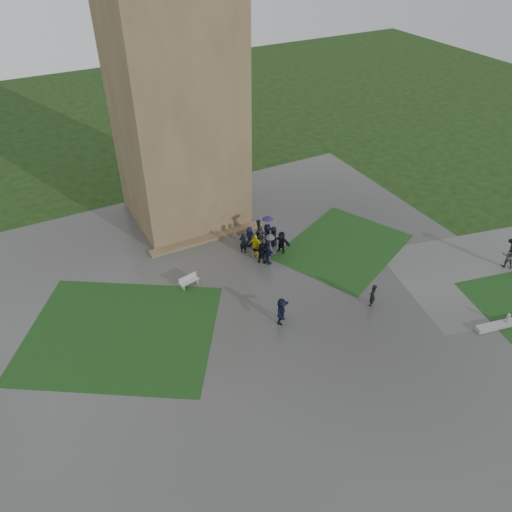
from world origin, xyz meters
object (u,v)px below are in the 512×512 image
bench (189,281)px  pedestrian_mid (281,311)px  pedestrian_path (510,252)px  pedestrian_near (372,295)px  tower (176,104)px

bench → pedestrian_mid: pedestrian_mid is taller
bench → pedestrian_path: (20.34, -8.41, 0.82)m
bench → pedestrian_near: pedestrian_near is taller
pedestrian_mid → bench: bearing=78.1°
bench → pedestrian_path: 22.03m
pedestrian_mid → pedestrian_near: (5.81, -1.36, -0.10)m
pedestrian_near → bench: bearing=-71.4°
tower → bench: (-3.24, -8.82, -8.58)m
bench → pedestrian_mid: size_ratio=0.79×
tower → bench: tower is taller
tower → pedestrian_mid: size_ratio=10.11×
tower → pedestrian_near: tower is taller
bench → tower: bearing=58.6°
tower → pedestrian_near: size_ratio=11.34×
pedestrian_path → tower: bearing=134.8°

